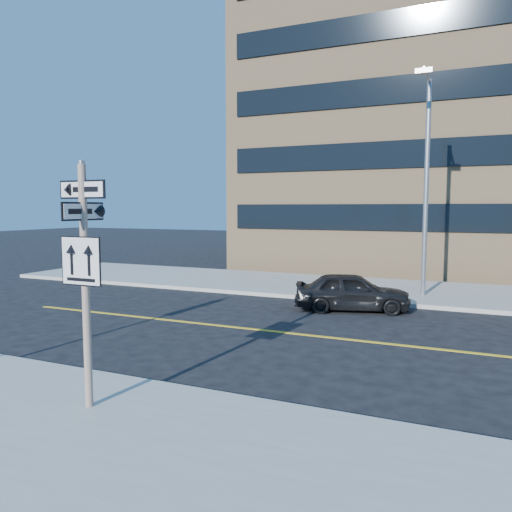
% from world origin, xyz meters
% --- Properties ---
extents(ground, '(120.00, 120.00, 0.00)m').
position_xyz_m(ground, '(0.00, 0.00, 0.00)').
color(ground, black).
rests_on(ground, ground).
extents(sign_pole, '(0.92, 0.92, 4.06)m').
position_xyz_m(sign_pole, '(0.00, -2.51, 2.44)').
color(sign_pole, beige).
rests_on(sign_pole, near_sidewalk).
extents(parked_car_a, '(2.56, 4.10, 1.30)m').
position_xyz_m(parked_car_a, '(2.03, 7.74, 0.65)').
color(parked_car_a, black).
rests_on(parked_car_a, ground).
extents(streetlight_a, '(0.55, 2.25, 8.00)m').
position_xyz_m(streetlight_a, '(4.00, 10.76, 4.76)').
color(streetlight_a, gray).
rests_on(streetlight_a, far_sidewalk).
extents(building_brick, '(18.00, 18.00, 18.00)m').
position_xyz_m(building_brick, '(2.00, 25.00, 9.00)').
color(building_brick, tan).
rests_on(building_brick, ground).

